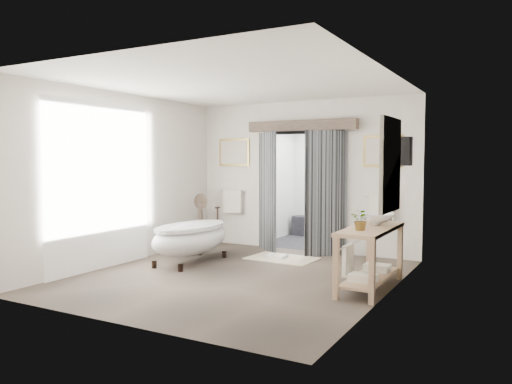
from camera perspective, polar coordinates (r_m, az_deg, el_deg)
ground_plane at (r=7.68m, az=-2.19°, el=-9.61°), size 5.00×5.00×0.00m
room_shell at (r=7.38m, az=-2.95°, el=4.40°), size 4.52×5.02×2.91m
shower_room at (r=11.12m, az=8.45°, el=-0.77°), size 2.22×2.01×2.51m
back_wall_dressing at (r=9.53m, az=4.97°, el=2.47°), size 3.82×0.68×2.52m
clawfoot_tub at (r=8.65m, az=-7.46°, el=-5.18°), size 0.82×1.83×0.89m
vanity at (r=7.03m, az=12.75°, el=-6.73°), size 0.57×1.60×0.85m
pedestal_mirror at (r=10.27m, az=-6.33°, el=-3.61°), size 0.32×0.21×1.08m
rug at (r=8.99m, az=3.02°, el=-7.58°), size 1.25×0.87×0.01m
slippers at (r=9.02m, az=2.36°, el=-7.33°), size 0.36×0.27×0.05m
basin at (r=7.22m, az=13.66°, el=-3.03°), size 0.61×0.61×0.17m
plant at (r=6.62m, az=11.94°, el=-3.14°), size 0.30×0.28×0.28m
soap_bottle_a at (r=6.97m, az=11.82°, el=-3.23°), size 0.09×0.10×0.17m
soap_bottle_b at (r=7.56m, az=13.99°, el=-2.76°), size 0.17×0.17×0.16m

